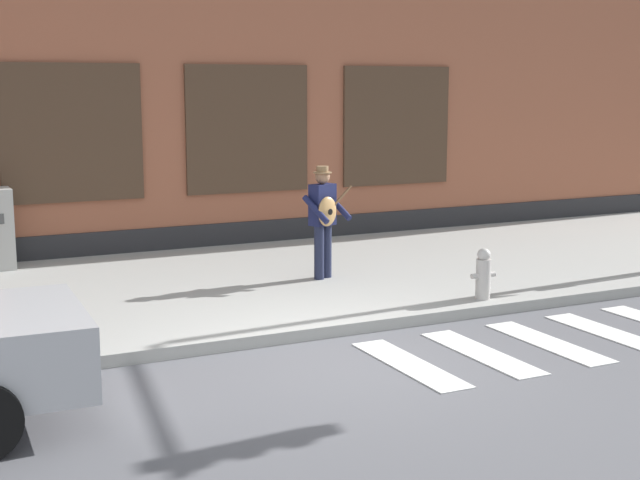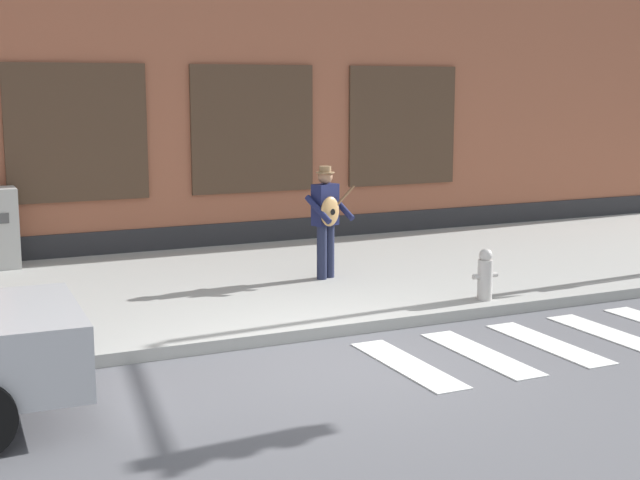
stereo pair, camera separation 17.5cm
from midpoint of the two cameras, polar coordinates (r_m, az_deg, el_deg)
ground_plane at (r=9.85m, az=1.79°, el=-7.88°), size 160.00×160.00×0.00m
sidewalk at (r=13.26m, az=-5.68°, el=-2.96°), size 28.00×5.84×0.15m
building_backdrop at (r=17.65m, az=-11.22°, el=10.10°), size 28.00×4.06×6.29m
crosswalk at (r=11.20m, az=16.72°, el=-6.08°), size 5.20×1.90×0.01m
busker at (r=13.20m, az=0.79°, el=1.57°), size 0.78×0.67×1.69m
fire_hydrant at (r=12.20m, az=10.93°, el=-2.19°), size 0.38×0.20×0.70m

